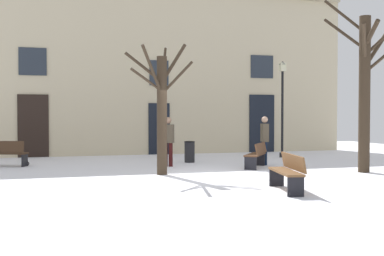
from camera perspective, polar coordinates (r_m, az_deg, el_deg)
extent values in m
plane|color=white|center=(13.65, 1.88, -5.90)|extent=(30.41, 30.41, 0.00)
cube|color=beige|center=(21.68, -4.90, 7.18)|extent=(19.00, 0.40, 7.80)
cube|color=black|center=(20.97, -18.60, 0.25)|extent=(1.25, 0.08, 2.65)
cube|color=#262D38|center=(21.09, -18.66, 7.61)|extent=(1.12, 0.06, 1.16)
cube|color=black|center=(21.42, -3.99, -0.09)|extent=(0.97, 0.08, 2.32)
cube|color=#262D38|center=(21.50, -4.00, 6.64)|extent=(0.87, 0.06, 1.13)
cube|color=black|center=(23.00, 8.40, 0.55)|extent=(1.28, 0.08, 2.76)
cube|color=#262D38|center=(23.12, 8.43, 7.32)|extent=(1.15, 0.06, 1.09)
cylinder|color=#382B1E|center=(14.06, -3.64, 1.49)|extent=(0.30, 0.30, 3.51)
cylinder|color=#382B1E|center=(14.12, -1.81, 6.07)|extent=(0.96, 0.28, 1.02)
cylinder|color=#382B1E|center=(13.68, -4.79, 6.89)|extent=(0.83, 0.86, 1.40)
cylinder|color=#382B1E|center=(14.26, -2.24, 7.79)|extent=(0.82, 0.18, 1.21)
cylinder|color=#382B1E|center=(14.08, -5.85, 7.29)|extent=(1.14, 0.19, 0.90)
cylinder|color=#382B1E|center=(14.49, -3.43, 7.64)|extent=(0.36, 0.74, 1.12)
cylinder|color=#382B1E|center=(13.77, -5.46, 5.76)|extent=(1.06, 0.56, 0.66)
cylinder|color=#382B1E|center=(15.58, 20.07, 3.82)|extent=(0.34, 0.34, 4.82)
cylinder|color=#382B1E|center=(16.21, 17.91, 12.70)|extent=(0.73, 1.34, 1.28)
cylinder|color=#382B1E|center=(15.85, 22.19, 10.17)|extent=(1.12, 0.63, 1.21)
cylinder|color=#382B1E|center=(15.93, 21.27, 8.77)|extent=(0.88, 0.13, 1.14)
cylinder|color=#382B1E|center=(14.94, 20.05, 9.76)|extent=(1.08, 1.35, 0.94)
cylinder|color=#382B1E|center=(15.41, 20.81, 10.58)|extent=(0.28, 0.89, 0.76)
cylinder|color=#382B1E|center=(16.11, 17.88, 10.74)|extent=(0.74, 1.34, 1.18)
cylinder|color=black|center=(20.18, 10.83, 1.61)|extent=(0.10, 0.10, 3.60)
cylinder|color=black|center=(20.25, 10.81, -3.21)|extent=(0.22, 0.22, 0.20)
cube|color=beige|center=(20.28, 10.86, 7.22)|extent=(0.24, 0.24, 0.36)
cone|color=black|center=(20.30, 10.86, 7.72)|extent=(0.30, 0.30, 0.14)
cylinder|color=black|center=(17.76, -0.29, -2.94)|extent=(0.38, 0.38, 0.76)
torus|color=black|center=(17.73, -0.29, -1.67)|extent=(0.41, 0.41, 0.04)
cube|color=#3D2819|center=(17.60, -21.66, -2.86)|extent=(1.60, 0.94, 0.05)
cube|color=#3D2819|center=(17.40, -21.96, -2.12)|extent=(1.48, 0.58, 0.40)
cube|color=black|center=(17.34, -19.53, -3.65)|extent=(0.19, 0.41, 0.45)
torus|color=black|center=(17.51, -19.29, -4.07)|extent=(0.17, 0.08, 0.17)
cube|color=brown|center=(11.25, 11.21, -5.18)|extent=(0.71, 1.71, 0.05)
cube|color=brown|center=(11.27, 12.10, -4.03)|extent=(0.42, 1.66, 0.37)
cube|color=black|center=(12.01, 10.16, -5.84)|extent=(0.37, 0.13, 0.46)
torus|color=black|center=(11.99, 9.46, -6.57)|extent=(0.06, 0.17, 0.17)
cube|color=black|center=(10.54, 12.39, -6.88)|extent=(0.37, 0.13, 0.46)
torus|color=black|center=(10.52, 11.60, -7.72)|extent=(0.06, 0.17, 0.17)
cube|color=#51331E|center=(16.10, 7.61, -3.18)|extent=(1.25, 1.51, 0.05)
cube|color=#51331E|center=(16.05, 8.30, -2.42)|extent=(0.99, 1.33, 0.36)
cube|color=black|center=(16.82, 8.11, -3.74)|extent=(0.35, 0.28, 0.45)
torus|color=black|center=(16.87, 7.55, -4.21)|extent=(0.12, 0.16, 0.17)
cube|color=black|center=(15.43, 7.06, -4.22)|extent=(0.35, 0.28, 0.45)
torus|color=black|center=(15.48, 6.45, -4.73)|extent=(0.12, 0.16, 0.17)
cylinder|color=black|center=(17.08, 8.66, -3.02)|extent=(0.14, 0.14, 0.83)
cylinder|color=black|center=(16.91, 8.81, -3.06)|extent=(0.14, 0.14, 0.83)
cube|color=#4C4233|center=(16.95, 8.75, -0.56)|extent=(0.29, 0.41, 0.64)
sphere|color=tan|center=(16.94, 8.76, 1.00)|extent=(0.23, 0.23, 0.23)
cylinder|color=#350F0F|center=(16.38, -3.19, -3.22)|extent=(0.14, 0.14, 0.82)
cylinder|color=#350F0F|center=(16.33, -2.59, -3.23)|extent=(0.14, 0.14, 0.82)
cube|color=#4C4233|center=(16.31, -2.89, -0.69)|extent=(0.44, 0.38, 0.63)
sphere|color=#9E755B|center=(16.30, -2.90, 0.92)|extent=(0.23, 0.23, 0.23)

